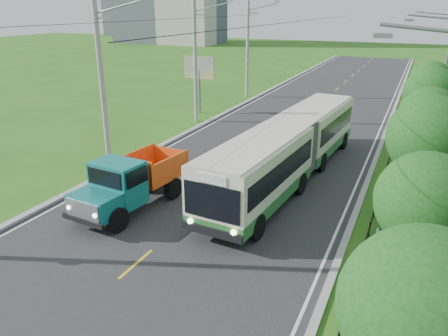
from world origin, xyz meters
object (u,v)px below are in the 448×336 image
Objects in this scene: planter_near at (384,233)px; pole_mid at (196,62)px; tree_third at (430,141)px; planter_mid at (397,173)px; bus at (290,146)px; pole_near at (102,84)px; tree_fourth at (429,119)px; tree_back at (431,85)px; tree_fifth at (431,95)px; streetlight_far at (444,66)px; dump_truck at (131,179)px; pole_far at (248,50)px; tree_second at (427,205)px; tree_front at (425,315)px; planter_far at (404,137)px; billboard_left at (199,71)px.

pole_mid is at bearing 138.35° from planter_near.
tree_third is 7.04m from planter_mid.
bus is (11.14, -9.98, -3.05)m from pole_mid.
pole_near is 18.89m from tree_fourth.
tree_back is 12.66m from planter_mid.
tree_third is at bearing -77.90° from planter_mid.
streetlight_far is (0.79, 7.86, 1.05)m from tree_fifth.
planter_near is 11.91m from dump_truck.
pole_far is 1.89× the size of tree_second.
pole_far reaches higher than planter_near.
planter_mid is at bearing 90.00° from planter_near.
pole_near is 1.72× the size of tree_fifth.
tree_fifth is at bearing 90.00° from tree_fourth.
tree_second is at bearing -20.74° from pole_near.
bus reaches higher than planter_mid.
tree_back is at bearing 43.41° from pole_near.
dump_truck is (5.16, -16.79, -3.58)m from pole_mid.
tree_fifth is at bearing -35.36° from pole_far.
pole_near is at bearing -163.48° from planter_mid.
tree_third reaches higher than tree_front.
pole_mid reaches higher than dump_truck.
pole_mid reaches higher than streetlight_far.
tree_fifth is 0.64× the size of streetlight_far.
streetlight_far reaches higher than planter_mid.
tree_third is at bearing 90.00° from tree_second.
streetlight_far reaches higher than tree_second.
tree_third is at bearing -17.96° from bus.
tree_back is (18.12, 5.14, -1.44)m from pole_mid.
tree_fourth is 3.53m from planter_mid.
dump_truck is (-11.71, -17.79, 1.23)m from planter_far.
pole_far reaches higher than planter_mid.
planter_mid is (16.86, -19.00, -4.81)m from pole_far.
tree_back is 0.61× the size of streetlight_far.
planter_near is at bearing -41.65° from pole_mid.
planter_near is at bearing -95.08° from tree_fifth.
pole_far is 1.10× the size of streetlight_far.
bus reaches higher than planter_far.
tree_back is at bearing -112.92° from streetlight_far.
streetlight_far is (0.79, 1.86, 1.25)m from tree_back.
pole_near reaches higher than tree_front.
tree_second reaches higher than planter_mid.
tree_front is at bearing -90.00° from tree_second.
pole_near is 14.93× the size of planter_far.
tree_second is at bearing -59.58° from pole_far.
pole_near reaches higher than billboard_left.
pole_mid is 1.89× the size of tree_second.
pole_far reaches higher than tree_front.
bus is at bearing 157.61° from tree_third.
pole_mid reaches higher than tree_front.
dump_truck is (5.16, -28.79, -3.58)m from pole_far.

